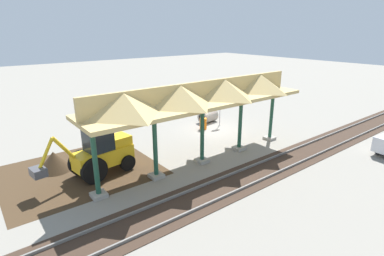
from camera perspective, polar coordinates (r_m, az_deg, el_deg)
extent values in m
plane|color=gray|center=(24.02, 3.91, -0.26)|extent=(120.00, 120.00, 0.00)
cube|color=#42301E|center=(18.21, -20.55, -7.67)|extent=(8.08, 7.00, 0.01)
cube|color=#9E998E|center=(22.49, 14.54, -1.85)|extent=(0.70, 0.70, 0.20)
cylinder|color=#1E4C38|center=(21.98, 14.89, 2.31)|extent=(0.24, 0.24, 3.60)
cube|color=#9E998E|center=(20.17, 8.92, -3.82)|extent=(0.70, 0.70, 0.20)
cylinder|color=#1E4C38|center=(19.61, 9.16, 0.79)|extent=(0.24, 0.24, 3.60)
cube|color=#9E998E|center=(18.13, 1.90, -6.21)|extent=(0.70, 0.70, 0.20)
cylinder|color=#1E4C38|center=(17.49, 1.96, -1.14)|extent=(0.24, 0.24, 3.60)
cube|color=#9E998E|center=(16.46, -6.80, -9.01)|extent=(0.70, 0.70, 0.20)
cylinder|color=#1E4C38|center=(15.75, -7.03, -3.51)|extent=(0.24, 0.24, 3.60)
cube|color=#9E998E|center=(15.28, -17.31, -12.07)|extent=(0.70, 0.70, 0.20)
cylinder|color=#1E4C38|center=(14.52, -17.94, -6.25)|extent=(0.24, 0.24, 3.60)
cube|color=tan|center=(16.96, 2.03, 4.93)|extent=(14.01, 3.20, 0.20)
cube|color=tan|center=(16.82, 2.05, 7.09)|extent=(14.01, 0.20, 1.10)
pyramid|color=tan|center=(20.20, 12.67, 8.54)|extent=(2.88, 3.20, 1.10)
pyramid|color=tan|center=(17.88, 6.02, 7.66)|extent=(2.88, 3.20, 1.10)
pyramid|color=tan|center=(15.86, -2.41, 6.40)|extent=(2.88, 3.20, 1.10)
pyramid|color=tan|center=(14.28, -12.93, 4.62)|extent=(2.88, 3.20, 1.10)
cube|color=slate|center=(19.91, 16.71, -4.79)|extent=(60.00, 0.08, 0.15)
cube|color=slate|center=(19.20, 20.18, -6.03)|extent=(60.00, 0.08, 0.15)
cube|color=#38281E|center=(19.57, 18.39, -5.56)|extent=(60.00, 2.58, 0.03)
cylinder|color=gray|center=(24.70, 5.33, 2.92)|extent=(0.06, 0.06, 2.22)
cylinder|color=red|center=(24.47, 5.39, 5.00)|extent=(0.74, 0.23, 0.76)
cube|color=yellow|center=(17.20, -16.53, -5.23)|extent=(3.35, 1.73, 0.90)
cube|color=#1E262D|center=(16.70, -17.47, -1.79)|extent=(1.45, 1.34, 1.40)
cube|color=yellow|center=(17.42, -13.83, -2.22)|extent=(1.29, 1.24, 0.50)
cylinder|color=black|center=(17.51, -20.35, -6.18)|extent=(1.43, 0.49, 1.40)
cylinder|color=black|center=(16.33, -18.10, -7.73)|extent=(1.43, 0.49, 1.40)
cylinder|color=black|center=(18.42, -14.48, -5.22)|extent=(0.93, 0.42, 0.90)
cylinder|color=black|center=(17.40, -12.19, -6.47)|extent=(0.93, 0.42, 0.90)
cylinder|color=yellow|center=(16.00, -23.26, -3.52)|extent=(1.08, 0.33, 1.41)
cylinder|color=yellow|center=(15.75, -26.16, -4.60)|extent=(1.01, 0.30, 1.56)
cube|color=#47474C|center=(15.91, -27.23, -7.46)|extent=(0.70, 0.88, 0.40)
cone|color=#42301E|center=(18.91, -24.55, -7.23)|extent=(3.78, 3.78, 2.21)
cylinder|color=#9E9384|center=(25.78, 3.06, 2.31)|extent=(1.62, 1.25, 1.08)
cylinder|color=black|center=(25.25, 1.91, 1.98)|extent=(0.10, 0.70, 0.70)
cylinder|color=black|center=(22.66, 32.00, -3.45)|extent=(0.62, 0.27, 0.60)
cylinder|color=orange|center=(23.92, 2.15, 0.83)|extent=(0.56, 0.56, 0.90)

